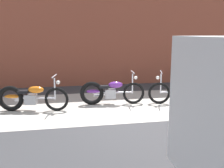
{
  "coord_description": "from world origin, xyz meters",
  "views": [
    {
      "loc": [
        -1.89,
        -5.91,
        2.18
      ],
      "look_at": [
        -0.48,
        1.3,
        0.75
      ],
      "focal_mm": 41.91,
      "sensor_mm": 36.0,
      "label": 1
    }
  ],
  "objects": [
    {
      "name": "ground_plane",
      "position": [
        0.0,
        0.0,
        0.0
      ],
      "size": [
        80.0,
        80.0,
        0.0
      ],
      "primitive_type": "plane",
      "color": "#38383A"
    },
    {
      "name": "sidewalk_slab",
      "position": [
        0.0,
        1.75,
        0.0
      ],
      "size": [
        36.0,
        3.5,
        0.01
      ],
      "primitive_type": "cube",
      "color": "#B2ADA3",
      "rests_on": "ground"
    },
    {
      "name": "brick_building_wall",
      "position": [
        0.0,
        5.2,
        2.98
      ],
      "size": [
        36.0,
        0.5,
        5.96
      ],
      "primitive_type": "cube",
      "color": "brown",
      "rests_on": "ground"
    },
    {
      "name": "motorcycle_orange",
      "position": [
        -2.85,
        1.59,
        0.4
      ],
      "size": [
        1.99,
        0.69,
        1.03
      ],
      "rotation": [
        0.0,
        0.0,
        -0.19
      ],
      "color": "black",
      "rests_on": "ground"
    },
    {
      "name": "motorcycle_purple",
      "position": [
        -0.51,
        1.84,
        0.4
      ],
      "size": [
        2.01,
        0.59,
        1.03
      ],
      "rotation": [
        0.0,
        0.0,
        -0.1
      ],
      "color": "black",
      "rests_on": "ground"
    },
    {
      "name": "motorcycle_green",
      "position": [
        1.85,
        1.37,
        0.4
      ],
      "size": [
        1.95,
        0.82,
        1.03
      ],
      "rotation": [
        0.0,
        0.0,
        2.85
      ],
      "color": "black",
      "rests_on": "ground"
    }
  ]
}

